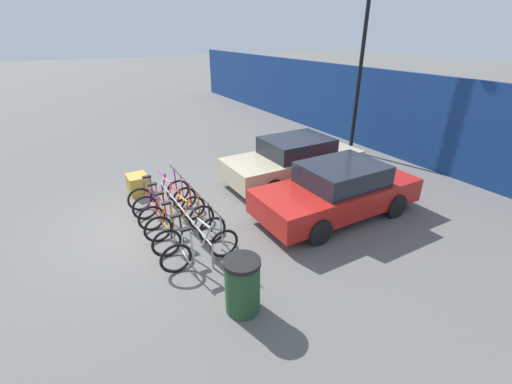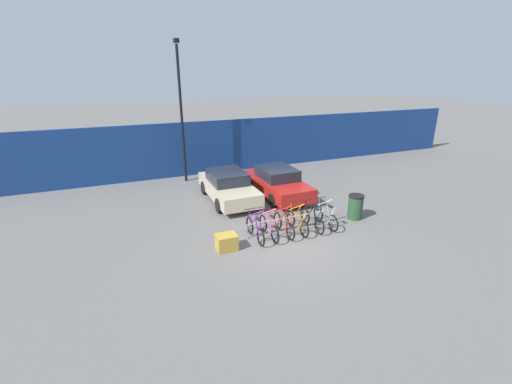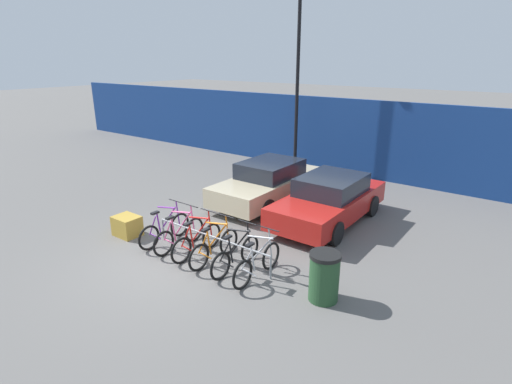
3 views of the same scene
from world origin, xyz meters
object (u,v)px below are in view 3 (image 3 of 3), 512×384
(bicycle_red, at_px, (197,241))
(cargo_crate, at_px, (127,226))
(car_beige, at_px, (269,182))
(bike_rack, at_px, (211,239))
(bicycle_orange, at_px, (214,247))
(bicycle_silver, at_px, (257,263))
(bicycle_black, at_px, (236,255))
(lamp_post, at_px, (298,74))
(bicycle_pink, at_px, (179,235))
(trash_bin, at_px, (324,277))
(car_red, at_px, (329,200))
(bicycle_purple, at_px, (165,229))

(bicycle_red, height_order, cargo_crate, bicycle_red)
(car_beige, bearing_deg, bike_rack, -74.34)
(bicycle_orange, bearing_deg, car_beige, 106.94)
(bicycle_orange, xyz_separation_m, bicycle_silver, (1.27, 0.00, 0.00))
(bicycle_black, bearing_deg, bike_rack, 167.97)
(bicycle_black, distance_m, car_beige, 4.70)
(lamp_post, bearing_deg, bicycle_orange, -71.71)
(bicycle_pink, distance_m, bicycle_red, 0.62)
(bike_rack, height_order, bicycle_pink, bicycle_pink)
(bicycle_pink, xyz_separation_m, lamp_post, (-1.44, 7.97, 3.64))
(trash_bin, relative_size, cargo_crate, 1.47)
(bicycle_orange, height_order, bicycle_black, same)
(car_beige, height_order, cargo_crate, car_beige)
(bicycle_pink, bearing_deg, cargo_crate, -166.43)
(bike_rack, bearing_deg, bicycle_red, -156.11)
(bicycle_black, height_order, lamp_post, lamp_post)
(car_red, height_order, trash_bin, car_red)
(bike_rack, height_order, bicycle_silver, bicycle_silver)
(bicycle_silver, height_order, car_beige, car_beige)
(bicycle_pink, xyz_separation_m, car_beige, (-0.18, 4.23, 0.31))
(car_beige, xyz_separation_m, trash_bin, (4.20, -4.08, -0.17))
(bicycle_orange, distance_m, trash_bin, 2.83)
(bicycle_pink, bearing_deg, trash_bin, 5.46)
(bicycle_black, xyz_separation_m, trash_bin, (2.16, 0.14, 0.14))
(bicycle_pink, xyz_separation_m, bicycle_orange, (1.20, 0.00, 0.00))
(bicycle_pink, bearing_deg, bicycle_black, 3.40)
(bicycle_red, xyz_separation_m, cargo_crate, (-2.37, -0.31, -0.10))
(bicycle_red, bearing_deg, car_beige, 100.63)
(bicycle_silver, xyz_separation_m, trash_bin, (1.55, 0.14, 0.14))
(cargo_crate, bearing_deg, bicycle_black, 4.97)
(car_red, bearing_deg, car_beige, 171.56)
(bike_rack, relative_size, lamp_post, 0.49)
(bicycle_pink, relative_size, bicycle_black, 1.00)
(bicycle_orange, relative_size, trash_bin, 1.66)
(car_red, distance_m, cargo_crate, 5.79)
(bike_rack, bearing_deg, cargo_crate, -170.31)
(car_red, height_order, lamp_post, lamp_post)
(bicycle_orange, relative_size, lamp_post, 0.23)
(bike_rack, distance_m, bicycle_silver, 1.52)
(bicycle_orange, relative_size, bicycle_silver, 1.00)
(car_beige, bearing_deg, bicycle_pink, -87.51)
(bicycle_black, bearing_deg, bicycle_red, 177.39)
(bicycle_pink, height_order, bicycle_orange, same)
(bike_rack, distance_m, car_beige, 4.24)
(bicycle_silver, distance_m, trash_bin, 1.56)
(bicycle_purple, bearing_deg, bicycle_black, 3.90)
(bicycle_purple, bearing_deg, lamp_post, 100.23)
(bicycle_orange, height_order, trash_bin, bicycle_orange)
(bike_rack, xyz_separation_m, bicycle_pink, (-0.96, -0.15, -0.11))
(bicycle_purple, relative_size, bicycle_black, 1.00)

